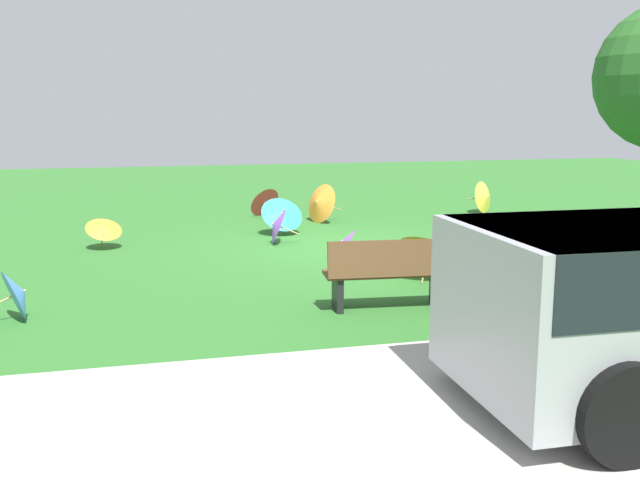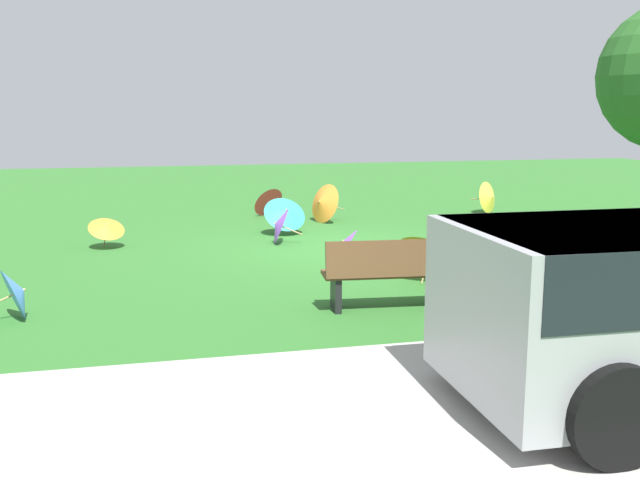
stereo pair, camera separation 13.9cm
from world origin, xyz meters
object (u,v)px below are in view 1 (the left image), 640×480
object	(u,v)px
parasol_orange_1	(432,246)
parasol_yellow_2	(486,197)
parasol_orange_0	(319,203)
parasol_blue_1	(539,258)
parasol_red_0	(263,200)
parasol_orange_4	(104,227)
park_bench	(390,273)
parasol_purple_1	(276,225)
parasol_blue_0	(19,293)
parasol_teal_0	(283,212)
parasol_purple_3	(344,242)

from	to	relation	value
parasol_orange_1	parasol_yellow_2	distance (m)	7.32
parasol_orange_0	parasol_blue_1	bearing A→B (deg)	105.17
parasol_blue_1	parasol_red_0	bearing A→B (deg)	-70.21
parasol_red_0	parasol_orange_4	size ratio (longest dim) A/B	1.13
park_bench	parasol_orange_0	distance (m)	7.08
parasol_purple_1	parasol_yellow_2	world-z (taller)	parasol_yellow_2
parasol_red_0	parasol_orange_4	xyz separation A→B (m)	(3.43, 3.31, 0.03)
parasol_orange_0	parasol_yellow_2	distance (m)	4.27
parasol_orange_4	parasol_orange_1	bearing A→B (deg)	142.32
parasol_purple_1	parasol_red_0	size ratio (longest dim) A/B	0.84
park_bench	parasol_blue_0	distance (m)	4.44
parasol_teal_0	parasol_purple_1	world-z (taller)	parasol_teal_0
parasol_purple_3	parasol_purple_1	bearing A→B (deg)	-60.44
parasol_red_0	parasol_orange_0	bearing A→B (deg)	128.15
parasol_red_0	parasol_purple_3	world-z (taller)	parasol_red_0
parasol_orange_1	parasol_blue_1	xyz separation A→B (m)	(-1.41, 0.55, -0.14)
parasol_orange_0	parasol_purple_1	bearing A→B (deg)	58.44
parasol_purple_1	parasol_yellow_2	distance (m)	6.26
parasol_blue_0	parasol_orange_1	bearing A→B (deg)	-172.53
parasol_red_0	parasol_blue_1	size ratio (longest dim) A/B	0.95
parasol_red_0	parasol_yellow_2	world-z (taller)	parasol_yellow_2
parasol_blue_1	park_bench	bearing A→B (deg)	17.57
parasol_blue_0	parasol_orange_4	world-z (taller)	parasol_blue_0
parasol_orange_0	parasol_red_0	world-z (taller)	parasol_orange_0
park_bench	parasol_blue_1	bearing A→B (deg)	-162.43
parasol_teal_0	parasol_yellow_2	distance (m)	5.62
parasol_orange_1	parasol_yellow_2	world-z (taller)	parasol_orange_1
parasol_orange_1	parasol_red_0	size ratio (longest dim) A/B	1.43
parasol_orange_4	parasol_purple_3	size ratio (longest dim) A/B	1.21
parasol_purple_1	parasol_blue_1	bearing A→B (deg)	127.84
parasol_orange_0	parasol_blue_0	world-z (taller)	parasol_orange_0
parasol_teal_0	parasol_orange_1	size ratio (longest dim) A/B	0.73
parasol_orange_4	parasol_orange_0	bearing A→B (deg)	-155.63
parasol_orange_1	parasol_purple_3	xyz separation A→B (m)	(0.79, -1.87, -0.24)
parasol_orange_4	parasol_yellow_2	distance (m)	9.04
parasol_orange_0	parasol_blue_0	bearing A→B (deg)	50.55
parasol_purple_1	parasol_blue_1	world-z (taller)	parasol_purple_1
parasol_teal_0	parasol_yellow_2	xyz separation A→B (m)	(-5.32, -1.82, -0.07)
parasol_red_0	parasol_blue_1	world-z (taller)	parasol_red_0
parasol_orange_4	park_bench	bearing A→B (deg)	125.59
parasol_purple_1	parasol_purple_3	size ratio (longest dim) A/B	1.16
parasol_orange_0	parasol_blue_1	distance (m)	6.44
park_bench	parasol_red_0	world-z (taller)	park_bench
parasol_blue_1	parasol_purple_1	bearing A→B (deg)	-52.16
parasol_purple_3	parasol_yellow_2	size ratio (longest dim) A/B	0.84
parasol_purple_1	parasol_orange_4	size ratio (longest dim) A/B	0.96
park_bench	parasol_yellow_2	size ratio (longest dim) A/B	2.09
parasol_orange_4	parasol_blue_1	world-z (taller)	parasol_blue_1
parasol_orange_0	parasol_red_0	bearing A→B (deg)	-51.85
parasol_orange_0	parasol_orange_1	distance (m)	5.67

